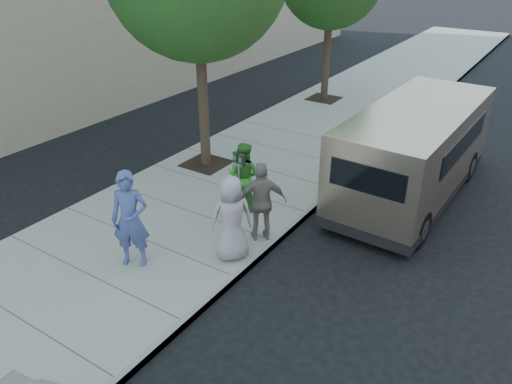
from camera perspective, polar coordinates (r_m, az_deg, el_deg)
ground at (r=11.61m, az=-4.09°, el=-4.05°), size 120.00×120.00×0.00m
sidewalk at (r=12.13m, az=-7.89°, el=-2.36°), size 5.00×60.00×0.15m
curb_face at (r=10.88m, az=2.01°, el=-5.89°), size 0.12×60.00×0.16m
parking_meter at (r=11.40m, az=-1.93°, el=2.51°), size 0.33×0.17×1.52m
van at (r=13.04m, az=17.75°, el=4.54°), size 2.34×6.48×2.38m
person_officer at (r=9.92m, az=-14.17°, el=-3.07°), size 0.88×0.78×2.01m
person_green_shirt at (r=11.73m, az=-1.46°, el=1.85°), size 0.89×0.74×1.67m
person_gray_shirt at (r=9.88m, az=-2.80°, el=-3.04°), size 1.00×1.04×1.80m
person_striped_polo at (r=10.47m, az=0.69°, el=-1.15°), size 1.07×1.02×1.79m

